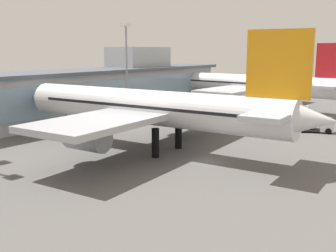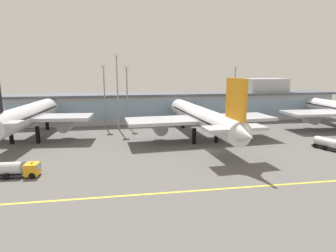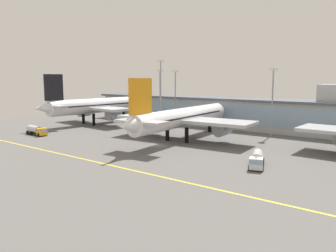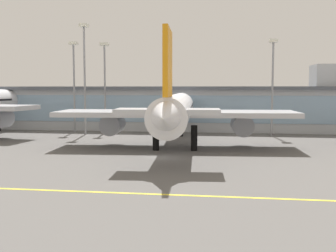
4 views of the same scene
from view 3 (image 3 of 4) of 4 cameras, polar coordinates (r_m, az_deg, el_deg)
ground_plane at (r=89.06m, az=-1.56°, el=-3.38°), size 180.00×180.00×0.00m
taxiway_centreline_stripe at (r=73.70m, az=-12.45°, el=-6.00°), size 144.00×0.50×0.01m
terminal_building at (r=123.40m, az=11.87°, el=2.43°), size 127.23×14.00×16.02m
airliner_near_left at (r=133.99m, az=-12.54°, el=3.36°), size 35.24×48.74×19.37m
airliner_near_right at (r=96.27m, az=2.55°, el=1.42°), size 42.20×54.79×17.91m
fuel_tanker_truck at (r=70.00m, az=14.99°, el=-5.57°), size 5.54×9.32×2.90m
baggage_tug_near at (r=113.21m, az=-21.59°, el=-0.71°), size 9.14×3.25×2.90m
apron_light_mast_west at (r=124.21m, az=-1.27°, el=7.30°), size 1.80×1.80×24.60m
apron_light_mast_centre at (r=126.22m, az=1.26°, el=6.39°), size 1.80×1.80×20.94m
apron_light_mast_east at (r=131.03m, az=-1.38°, el=6.54°), size 1.80×1.80×21.30m
apron_light_mast_far_east at (r=106.45m, az=17.53°, el=5.70°), size 1.80×1.80×20.93m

